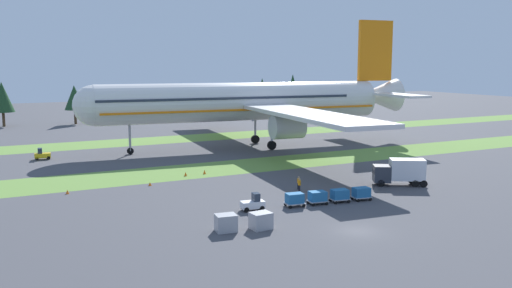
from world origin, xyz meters
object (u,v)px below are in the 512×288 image
airliner (251,101)px  taxiway_marker_3 (205,172)px  cargo_dolly_third (340,195)px  cargo_dolly_fourth (361,193)px  taxiway_marker_1 (150,184)px  cargo_dolly_lead (295,199)px  catering_truck (400,171)px  ground_crew_loader (299,182)px  cargo_dolly_second (318,197)px  pushback_tractor (42,155)px  uld_container_0 (226,223)px  uld_container_1 (261,221)px  taxiway_marker_0 (186,174)px  ground_crew_marshaller (299,184)px  baggage_tug (253,203)px  taxiway_marker_2 (67,192)px

airliner → taxiway_marker_3: size_ratio=133.47×
cargo_dolly_third → cargo_dolly_fourth: (2.88, -0.37, 0.00)m
taxiway_marker_1 → cargo_dolly_lead: bearing=-56.6°
catering_truck → ground_crew_loader: bearing=103.9°
taxiway_marker_3 → cargo_dolly_second: bearing=-76.5°
cargo_dolly_fourth → catering_truck: bearing=-59.5°
pushback_tractor → uld_container_0: pushback_tractor is taller
cargo_dolly_third → catering_truck: bearing=-66.0°
uld_container_1 → taxiway_marker_0: uld_container_1 is taller
airliner → ground_crew_loader: (-10.38, -34.97, -8.05)m
catering_truck → pushback_tractor: 59.30m
cargo_dolly_second → cargo_dolly_fourth: size_ratio=1.00×
cargo_dolly_lead → ground_crew_marshaller: ground_crew_marshaller is taller
uld_container_0 → uld_container_1: size_ratio=1.00×
catering_truck → ground_crew_loader: catering_truck is taller
taxiway_marker_1 → cargo_dolly_third: bearing=-46.7°
uld_container_1 → cargo_dolly_third: bearing=21.0°
airliner → pushback_tractor: 39.01m
cargo_dolly_lead → cargo_dolly_fourth: same height
baggage_tug → cargo_dolly_lead: baggage_tug is taller
pushback_tractor → catering_truck: bearing=49.5°
airliner → baggage_tug: size_ratio=29.75×
ground_crew_loader → taxiway_marker_1: size_ratio=3.63×
catering_truck → taxiway_marker_0: catering_truck is taller
ground_crew_loader → taxiway_marker_1: (-16.66, 10.93, -0.71)m
cargo_dolly_lead → taxiway_marker_0: 22.44m
taxiway_marker_1 → taxiway_marker_3: size_ratio=0.78×
baggage_tug → cargo_dolly_third: baggage_tug is taller
airliner → cargo_dolly_fourth: 44.34m
ground_crew_marshaller → taxiway_marker_2: bearing=81.0°
pushback_tractor → taxiway_marker_3: bearing=46.1°
catering_truck → uld_container_0: bearing=135.8°
airliner → catering_truck: 39.74m
ground_crew_marshaller → cargo_dolly_fourth: bearing=-133.0°
taxiway_marker_1 → taxiway_marker_3: taxiway_marker_3 is taller
catering_truck → pushback_tractor: bearing=74.3°
cargo_dolly_second → taxiway_marker_2: bearing=61.2°
baggage_tug → taxiway_marker_2: 24.68m
cargo_dolly_lead → taxiway_marker_2: cargo_dolly_lead is taller
baggage_tug → cargo_dolly_lead: 5.03m
cargo_dolly_lead → pushback_tractor: bearing=33.8°
baggage_tug → taxiway_marker_2: baggage_tug is taller
baggage_tug → ground_crew_marshaller: size_ratio=1.58×
airliner → taxiway_marker_1: bearing=137.4°
ground_crew_loader → cargo_dolly_lead: bearing=134.6°
baggage_tug → taxiway_marker_0: 21.11m
cargo_dolly_fourth → taxiway_marker_3: 25.55m
catering_truck → baggage_tug: bearing=126.3°
taxiway_marker_3 → ground_crew_loader: bearing=-63.9°
cargo_dolly_fourth → taxiway_marker_3: size_ratio=3.88×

